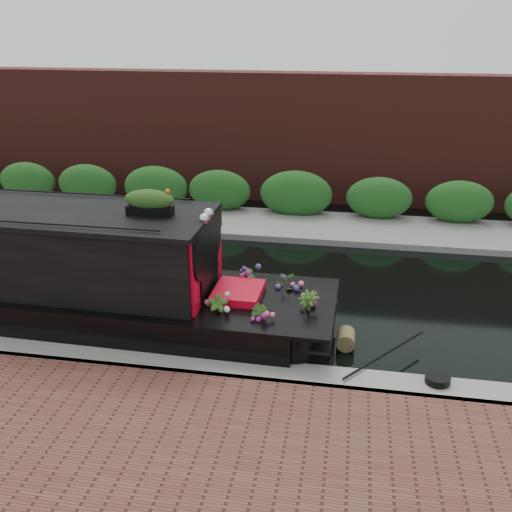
# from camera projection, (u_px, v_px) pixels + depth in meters

# --- Properties ---
(ground) EXTENTS (80.00, 80.00, 0.00)m
(ground) POSITION_uv_depth(u_px,v_px,m) (176.00, 286.00, 12.70)
(ground) COLOR black
(ground) RESTS_ON ground
(near_bank_coping) EXTENTS (40.00, 0.60, 0.50)m
(near_bank_coping) POSITION_uv_depth(u_px,v_px,m) (119.00, 368.00, 9.69)
(near_bank_coping) COLOR gray
(near_bank_coping) RESTS_ON ground
(far_bank_path) EXTENTS (40.00, 2.40, 0.34)m
(far_bank_path) POSITION_uv_depth(u_px,v_px,m) (219.00, 224.00, 16.52)
(far_bank_path) COLOR slate
(far_bank_path) RESTS_ON ground
(far_hedge) EXTENTS (40.00, 1.10, 2.80)m
(far_hedge) POSITION_uv_depth(u_px,v_px,m) (226.00, 214.00, 17.34)
(far_hedge) COLOR #1E521C
(far_hedge) RESTS_ON ground
(far_brick_wall) EXTENTS (40.00, 1.00, 8.00)m
(far_brick_wall) POSITION_uv_depth(u_px,v_px,m) (240.00, 195.00, 19.25)
(far_brick_wall) COLOR #50201B
(far_brick_wall) RESTS_ON ground
(rope_fender) EXTENTS (0.33, 0.43, 0.33)m
(rope_fender) POSITION_uv_depth(u_px,v_px,m) (346.00, 339.00, 10.26)
(rope_fender) COLOR brown
(rope_fender) RESTS_ON ground
(coiled_mooring_rope) EXTENTS (0.39, 0.39, 0.12)m
(coiled_mooring_rope) POSITION_uv_depth(u_px,v_px,m) (438.00, 379.00, 8.86)
(coiled_mooring_rope) COLOR black
(coiled_mooring_rope) RESTS_ON near_bank_coping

